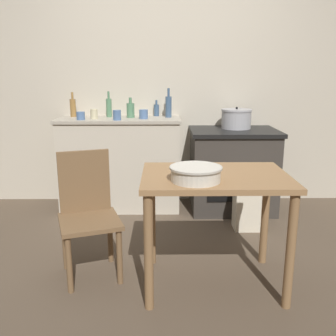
{
  "coord_description": "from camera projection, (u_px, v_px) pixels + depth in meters",
  "views": [
    {
      "loc": [
        -0.03,
        -2.53,
        1.39
      ],
      "look_at": [
        0.0,
        0.53,
        0.62
      ],
      "focal_mm": 40.0,
      "sensor_mm": 36.0,
      "label": 1
    }
  ],
  "objects": [
    {
      "name": "ground_plane",
      "position": [
        169.0,
        266.0,
        2.79
      ],
      "size": [
        14.0,
        14.0,
        0.0
      ],
      "primitive_type": "plane",
      "color": "brown"
    },
    {
      "name": "mixing_bowl_large",
      "position": [
        196.0,
        173.0,
        2.23
      ],
      "size": [
        0.32,
        0.32,
        0.09
      ],
      "color": "silver",
      "rests_on": "work_table"
    },
    {
      "name": "cup_center_right",
      "position": [
        144.0,
        114.0,
        3.75
      ],
      "size": [
        0.09,
        0.09,
        0.09
      ],
      "primitive_type": "cylinder",
      "color": "#4C6B99",
      "rests_on": "counter_cabinet"
    },
    {
      "name": "chair",
      "position": [
        88.0,
        211.0,
        2.62
      ],
      "size": [
        0.51,
        0.51,
        0.87
      ],
      "rotation": [
        0.0,
        0.0,
        0.33
      ],
      "color": "brown",
      "rests_on": "ground_plane"
    },
    {
      "name": "cup_mid_right",
      "position": [
        117.0,
        115.0,
        3.64
      ],
      "size": [
        0.08,
        0.08,
        0.1
      ],
      "primitive_type": "cylinder",
      "color": "#4C6B99",
      "rests_on": "counter_cabinet"
    },
    {
      "name": "bottle_center_left",
      "position": [
        169.0,
        106.0,
        3.86
      ],
      "size": [
        0.06,
        0.06,
        0.3
      ],
      "color": "#3D5675",
      "rests_on": "counter_cabinet"
    },
    {
      "name": "bottle_left",
      "position": [
        131.0,
        110.0,
        3.85
      ],
      "size": [
        0.08,
        0.08,
        0.2
      ],
      "color": "#517F5B",
      "rests_on": "counter_cabinet"
    },
    {
      "name": "bottle_center",
      "position": [
        73.0,
        107.0,
        3.91
      ],
      "size": [
        0.06,
        0.06,
        0.25
      ],
      "color": "olive",
      "rests_on": "counter_cabinet"
    },
    {
      "name": "flour_sack",
      "position": [
        249.0,
        210.0,
        3.42
      ],
      "size": [
        0.28,
        0.19,
        0.37
      ],
      "primitive_type": "cube",
      "color": "beige",
      "rests_on": "ground_plane"
    },
    {
      "name": "cup_right",
      "position": [
        81.0,
        116.0,
        3.68
      ],
      "size": [
        0.08,
        0.08,
        0.08
      ],
      "primitive_type": "cylinder",
      "color": "#4C6B99",
      "rests_on": "counter_cabinet"
    },
    {
      "name": "stove",
      "position": [
        232.0,
        170.0,
        3.89
      ],
      "size": [
        0.88,
        0.68,
        0.84
      ],
      "color": "#38332D",
      "rests_on": "ground_plane"
    },
    {
      "name": "counter_cabinet",
      "position": [
        121.0,
        163.0,
        3.93
      ],
      "size": [
        1.25,
        0.53,
        0.95
      ],
      "color": "beige",
      "rests_on": "ground_plane"
    },
    {
      "name": "wall_back",
      "position": [
        167.0,
        85.0,
        4.02
      ],
      "size": [
        8.0,
        0.07,
        2.55
      ],
      "color": "beige",
      "rests_on": "ground_plane"
    },
    {
      "name": "bottle_mid_left",
      "position": [
        109.0,
        107.0,
        3.9
      ],
      "size": [
        0.06,
        0.06,
        0.26
      ],
      "color": "#517F5B",
      "rests_on": "counter_cabinet"
    },
    {
      "name": "work_table",
      "position": [
        215.0,
        194.0,
        2.42
      ],
      "size": [
        0.94,
        0.67,
        0.77
      ],
      "color": "#997047",
      "rests_on": "ground_plane"
    },
    {
      "name": "stock_pot",
      "position": [
        236.0,
        119.0,
        3.84
      ],
      "size": [
        0.31,
        0.31,
        0.22
      ],
      "color": "#A8A8AD",
      "rests_on": "stove"
    },
    {
      "name": "cup_far_right",
      "position": [
        94.0,
        114.0,
        3.73
      ],
      "size": [
        0.07,
        0.07,
        0.1
      ],
      "primitive_type": "cylinder",
      "color": "beige",
      "rests_on": "counter_cabinet"
    },
    {
      "name": "bottle_far_left",
      "position": [
        156.0,
        110.0,
        4.0
      ],
      "size": [
        0.06,
        0.06,
        0.17
      ],
      "color": "#3D5675",
      "rests_on": "counter_cabinet"
    }
  ]
}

